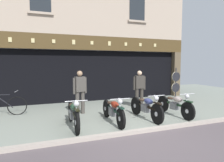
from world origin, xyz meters
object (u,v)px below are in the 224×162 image
(motorcycle_center_right, at_px, (175,104))
(salesman_left, at_px, (80,90))
(shopkeeper_center, at_px, (139,87))
(leaning_bicycle, at_px, (1,106))
(motorcycle_center, at_px, (146,107))
(motorcycle_center_left, at_px, (113,110))
(motorcycle_left, at_px, (73,113))
(tyre_sign_pole, at_px, (176,82))
(advert_board_near, at_px, (59,64))

(motorcycle_center_right, xyz_separation_m, salesman_left, (-3.20, 1.59, 0.50))
(shopkeeper_center, xyz_separation_m, leaning_bicycle, (-5.42, 0.72, -0.52))
(motorcycle_center_right, bearing_deg, leaning_bicycle, -21.76)
(motorcycle_center, relative_size, leaning_bicycle, 1.16)
(leaning_bicycle, bearing_deg, motorcycle_center_left, 64.46)
(salesman_left, height_order, leaning_bicycle, salesman_left)
(motorcycle_left, bearing_deg, motorcycle_center, -177.35)
(shopkeeper_center, distance_m, tyre_sign_pole, 2.73)
(motorcycle_center_right, bearing_deg, salesman_left, -26.36)
(advert_board_near, relative_size, leaning_bicycle, 0.51)
(motorcycle_center, distance_m, leaning_bicycle, 5.32)
(motorcycle_center, bearing_deg, motorcycle_left, -1.13)
(shopkeeper_center, relative_size, advert_board_near, 1.80)
(motorcycle_center_left, xyz_separation_m, shopkeeper_center, (1.89, 1.66, 0.48))
(motorcycle_left, relative_size, tyre_sign_pole, 1.21)
(motorcycle_center_right, relative_size, advert_board_near, 2.26)
(shopkeeper_center, distance_m, advert_board_near, 4.06)
(motorcycle_center_left, bearing_deg, shopkeeper_center, -135.96)
(motorcycle_left, height_order, motorcycle_center_right, motorcycle_left)
(motorcycle_center_right, relative_size, tyre_sign_pole, 1.19)
(motorcycle_center, xyz_separation_m, advert_board_near, (-2.39, 4.14, 1.46))
(motorcycle_center_right, height_order, salesman_left, salesman_left)
(motorcycle_left, height_order, leaning_bicycle, motorcycle_left)
(motorcycle_center_right, relative_size, shopkeeper_center, 1.26)
(motorcycle_center_left, bearing_deg, tyre_sign_pole, -148.31)
(motorcycle_center, height_order, advert_board_near, advert_board_near)
(motorcycle_center, distance_m, advert_board_near, 5.00)
(salesman_left, relative_size, tyre_sign_pole, 0.97)
(motorcycle_center_left, relative_size, motorcycle_center, 1.01)
(leaning_bicycle, bearing_deg, tyre_sign_pole, 99.13)
(tyre_sign_pole, bearing_deg, motorcycle_center_left, -151.21)
(motorcycle_left, distance_m, tyre_sign_pole, 6.32)
(salesman_left, bearing_deg, motorcycle_center_left, 103.55)
(motorcycle_left, relative_size, motorcycle_center, 1.01)
(motorcycle_left, xyz_separation_m, leaning_bicycle, (-2.23, 2.38, -0.06))
(shopkeeper_center, bearing_deg, motorcycle_left, 34.11)
(motorcycle_left, relative_size, leaning_bicycle, 1.17)
(motorcycle_left, distance_m, motorcycle_center, 2.52)
(salesman_left, height_order, advert_board_near, advert_board_near)
(shopkeeper_center, xyz_separation_m, tyre_sign_pole, (2.61, 0.82, 0.05))
(motorcycle_center_left, relative_size, tyre_sign_pole, 1.21)
(motorcycle_center_left, xyz_separation_m, salesman_left, (-0.74, 1.57, 0.50))
(motorcycle_center_right, relative_size, leaning_bicycle, 1.16)
(motorcycle_center, height_order, tyre_sign_pole, tyre_sign_pole)
(motorcycle_center_left, height_order, leaning_bicycle, leaning_bicycle)
(tyre_sign_pole, bearing_deg, salesman_left, -170.22)
(motorcycle_left, height_order, tyre_sign_pole, tyre_sign_pole)
(leaning_bicycle, bearing_deg, shopkeeper_center, 90.85)
(motorcycle_left, relative_size, motorcycle_center_left, 1.00)
(advert_board_near, bearing_deg, salesman_left, -80.49)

